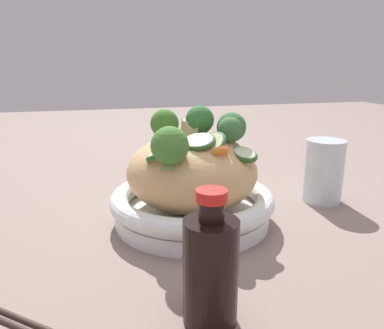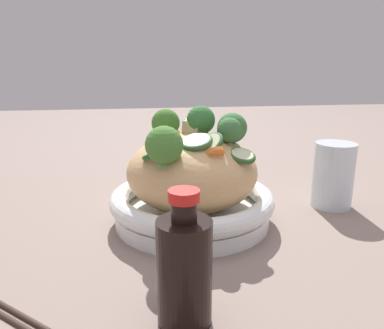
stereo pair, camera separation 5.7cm
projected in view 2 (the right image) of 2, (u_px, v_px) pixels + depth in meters
The scene contains 10 objects.
ground_plane at pixel (192, 221), 0.60m from camera, with size 3.00×3.00×0.00m, color gray.
serving_bowl at pixel (192, 205), 0.59m from camera, with size 0.26×0.26×0.05m.
noodle_heap at pixel (192, 172), 0.58m from camera, with size 0.20×0.20×0.12m.
broccoli_florets at pixel (194, 131), 0.54m from camera, with size 0.14×0.16×0.08m.
carrot_coins at pixel (201, 142), 0.58m from camera, with size 0.16×0.11×0.04m.
zucchini_slices at pixel (200, 148), 0.52m from camera, with size 0.07×0.17×0.04m.
chicken_chunks at pixel (195, 129), 0.58m from camera, with size 0.05×0.05×0.03m.
soy_sauce_bottle at pixel (184, 269), 0.35m from camera, with size 0.05×0.05×0.14m.
chopsticks_pair at pixel (3, 309), 0.38m from camera, with size 0.16×0.19×0.01m.
drinking_glass at pixel (333, 175), 0.65m from camera, with size 0.07×0.07×0.11m.
Camera 2 is at (0.55, -0.08, 0.25)m, focal length 35.08 mm.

